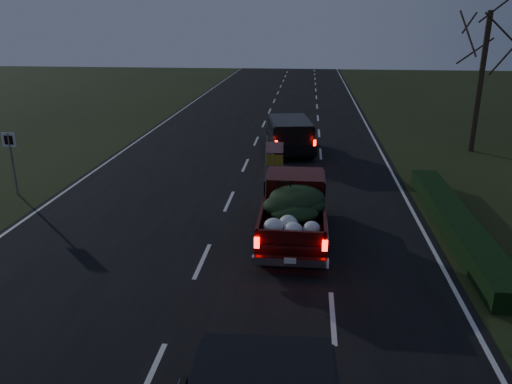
# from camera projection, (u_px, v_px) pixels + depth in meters

# --- Properties ---
(ground) EXTENTS (120.00, 120.00, 0.00)m
(ground) POSITION_uv_depth(u_px,v_px,m) (202.00, 261.00, 14.28)
(ground) COLOR black
(ground) RESTS_ON ground
(road_asphalt) EXTENTS (14.00, 120.00, 0.02)m
(road_asphalt) POSITION_uv_depth(u_px,v_px,m) (202.00, 261.00, 14.28)
(road_asphalt) COLOR black
(road_asphalt) RESTS_ON ground
(hedge_row) EXTENTS (1.00, 10.00, 0.60)m
(hedge_row) POSITION_uv_depth(u_px,v_px,m) (456.00, 222.00, 16.25)
(hedge_row) COLOR black
(hedge_row) RESTS_ON ground
(route_sign) EXTENTS (0.55, 0.08, 2.50)m
(route_sign) POSITION_uv_depth(u_px,v_px,m) (11.00, 154.00, 19.27)
(route_sign) COLOR gray
(route_sign) RESTS_ON ground
(bare_tree_far) EXTENTS (3.60, 3.60, 7.00)m
(bare_tree_far) POSITION_uv_depth(u_px,v_px,m) (485.00, 48.00, 24.62)
(bare_tree_far) COLOR black
(bare_tree_far) RESTS_ON ground
(pickup_truck) EXTENTS (2.00, 5.19, 2.72)m
(pickup_truck) POSITION_uv_depth(u_px,v_px,m) (294.00, 206.00, 15.68)
(pickup_truck) COLOR #3C0808
(pickup_truck) RESTS_ON ground
(lead_suv) EXTENTS (2.79, 5.15, 1.41)m
(lead_suv) POSITION_uv_depth(u_px,v_px,m) (290.00, 132.00, 25.79)
(lead_suv) COLOR black
(lead_suv) RESTS_ON ground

